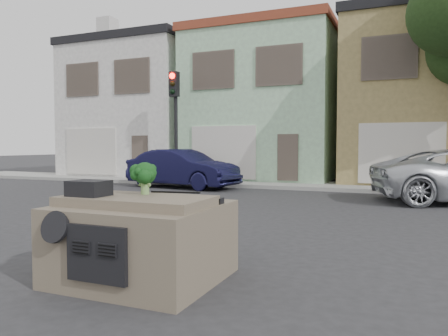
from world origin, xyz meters
The scene contains 11 objects.
ground_plane centered at (0.00, 0.00, 0.00)m, with size 120.00×120.00×0.00m, color #303033.
sidewalk centered at (0.00, 10.50, 0.07)m, with size 40.00×3.00×0.15m, color gray.
townhouse_white centered at (-11.00, 14.50, 3.77)m, with size 7.20×8.20×7.55m, color silver.
townhouse_mint centered at (-3.50, 14.50, 3.77)m, with size 7.20×8.20×7.55m, color #A9D8AB.
townhouse_tan centered at (4.00, 14.50, 3.77)m, with size 7.20×8.20×7.55m, color #9A8750.
navy_sedan centered at (-5.43, 8.20, 0.00)m, with size 1.70×4.87×1.60m, color #131234.
traffic_signal centered at (-6.50, 9.50, 2.55)m, with size 0.40×0.40×5.10m, color black.
car_dashboard centered at (0.00, -3.00, 0.56)m, with size 2.00×1.80×1.12m, color #6D604E.
instrument_hump centered at (-0.58, -3.35, 1.22)m, with size 0.48×0.38×0.20m, color black.
wiper_arm centered at (0.28, -2.62, 1.13)m, with size 0.70×0.03×0.02m, color black.
broccoli centered at (-0.02, -2.91, 1.34)m, with size 0.36×0.36×0.44m, color #103712.
Camera 1 is at (3.19, -7.83, 1.77)m, focal length 35.00 mm.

